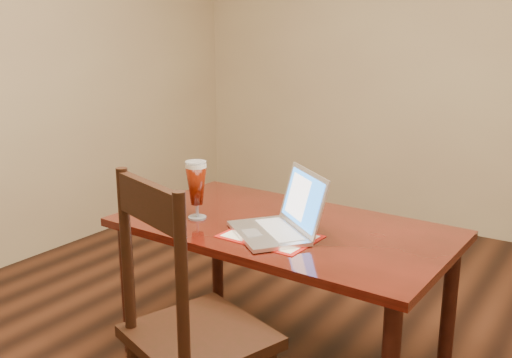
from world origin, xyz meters
The scene contains 2 objects.
dining_table centered at (-0.16, 0.22, 0.61)m, with size 1.47×0.86×0.94m.
dining_chair centered at (-0.11, -0.47, 0.50)m, with size 0.56×0.55×1.06m.
Camera 1 is at (1.05, -1.82, 1.50)m, focal length 40.00 mm.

